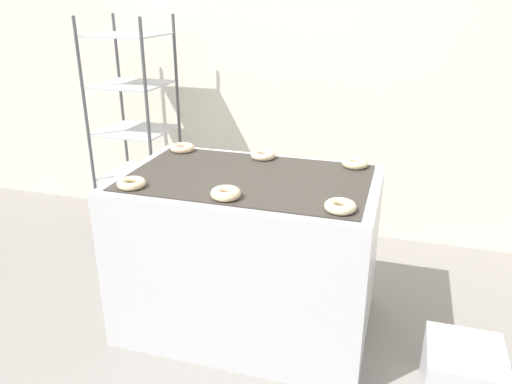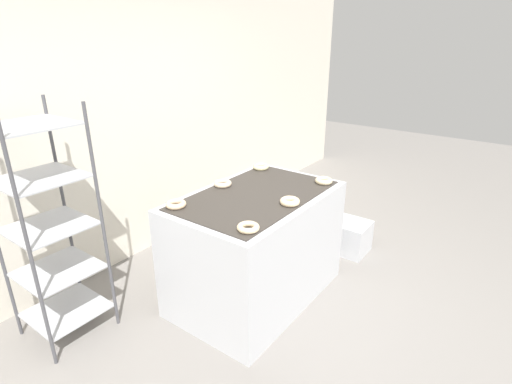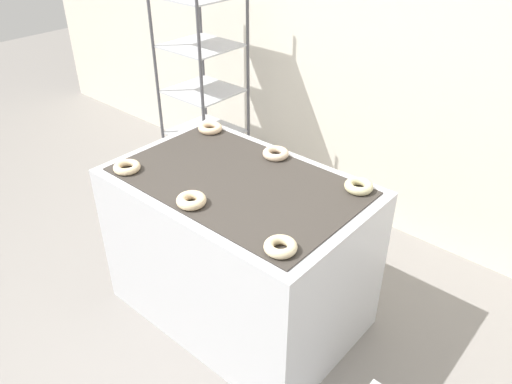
% 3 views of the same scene
% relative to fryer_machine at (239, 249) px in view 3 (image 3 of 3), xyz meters
% --- Properties ---
extents(ground_plane, '(14.00, 14.00, 0.00)m').
position_rel_fryer_machine_xyz_m(ground_plane, '(-0.00, -0.70, -0.47)').
color(ground_plane, gray).
extents(wall_back, '(8.00, 0.05, 2.80)m').
position_rel_fryer_machine_xyz_m(wall_back, '(-0.00, 1.42, 0.93)').
color(wall_back, silver).
rests_on(wall_back, ground_plane).
extents(fryer_machine, '(1.40, 0.90, 0.94)m').
position_rel_fryer_machine_xyz_m(fryer_machine, '(0.00, 0.00, 0.00)').
color(fryer_machine, silver).
rests_on(fryer_machine, ground_plane).
extents(baking_rack_cart, '(0.53, 0.51, 1.72)m').
position_rel_fryer_machine_xyz_m(baking_rack_cart, '(-1.20, 0.90, 0.41)').
color(baking_rack_cart, '#4C4C51').
rests_on(baking_rack_cart, ground_plane).
extents(donut_near_left, '(0.15, 0.15, 0.04)m').
position_rel_fryer_machine_xyz_m(donut_near_left, '(-0.52, -0.32, 0.49)').
color(donut_near_left, beige).
rests_on(donut_near_left, fryer_machine).
extents(donut_near_center, '(0.15, 0.15, 0.05)m').
position_rel_fryer_machine_xyz_m(donut_near_center, '(-0.01, -0.32, 0.49)').
color(donut_near_center, beige).
rests_on(donut_near_center, fryer_machine).
extents(donut_near_right, '(0.15, 0.15, 0.04)m').
position_rel_fryer_machine_xyz_m(donut_near_right, '(0.54, -0.31, 0.49)').
color(donut_near_right, beige).
rests_on(donut_near_right, fryer_machine).
extents(donut_far_left, '(0.15, 0.15, 0.04)m').
position_rel_fryer_machine_xyz_m(donut_far_left, '(-0.54, 0.33, 0.49)').
color(donut_far_left, beige).
rests_on(donut_far_left, fryer_machine).
extents(donut_far_center, '(0.15, 0.15, 0.04)m').
position_rel_fryer_machine_xyz_m(donut_far_center, '(-0.01, 0.33, 0.49)').
color(donut_far_center, beige).
rests_on(donut_far_center, fryer_machine).
extents(donut_far_right, '(0.15, 0.15, 0.04)m').
position_rel_fryer_machine_xyz_m(donut_far_right, '(0.53, 0.34, 0.49)').
color(donut_far_right, beige).
rests_on(donut_far_right, fryer_machine).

